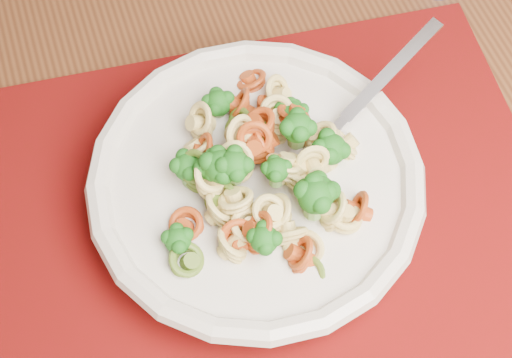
{
  "coord_description": "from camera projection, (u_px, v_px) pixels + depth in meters",
  "views": [
    {
      "loc": [
        -0.6,
        0.49,
        1.31
      ],
      "look_at": [
        -0.58,
        0.76,
        0.81
      ],
      "focal_mm": 50.0,
      "sensor_mm": 36.0,
      "label": 1
    }
  ],
  "objects": [
    {
      "name": "fork",
      "position": [
        324.0,
        141.0,
        0.58
      ],
      "size": [
        0.16,
        0.13,
        0.08
      ],
      "primitive_type": null,
      "rotation": [
        0.0,
        -0.35,
        0.67
      ],
      "color": "silver",
      "rests_on": "pasta_bowl"
    },
    {
      "name": "pasta_broccoli_heap",
      "position": [
        256.0,
        175.0,
        0.56
      ],
      "size": [
        0.23,
        0.23,
        0.06
      ],
      "primitive_type": null,
      "color": "#E2C36F",
      "rests_on": "pasta_bowl"
    },
    {
      "name": "dining_table",
      "position": [
        174.0,
        239.0,
        0.7
      ],
      "size": [
        1.66,
        1.29,
        0.77
      ],
      "rotation": [
        0.0,
        0.0,
        0.26
      ],
      "color": "#573018",
      "rests_on": "ground"
    },
    {
      "name": "pasta_bowl",
      "position": [
        256.0,
        184.0,
        0.58
      ],
      "size": [
        0.27,
        0.27,
        0.05
      ],
      "color": "beige",
      "rests_on": "placemat"
    },
    {
      "name": "placemat",
      "position": [
        270.0,
        219.0,
        0.6
      ],
      "size": [
        0.53,
        0.44,
        0.0
      ],
      "primitive_type": "cube",
      "rotation": [
        0.0,
        0.0,
        0.15
      ],
      "color": "#620409",
      "rests_on": "dining_table"
    }
  ]
}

